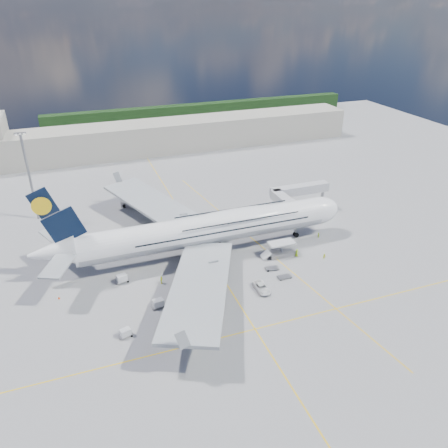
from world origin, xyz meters
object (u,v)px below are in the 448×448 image
object	(u,v)px
dolly_nose_far	(272,268)
catering_truck_inner	(184,221)
crew_loader	(324,256)
cone_tail	(59,298)
dolly_nose_near	(284,277)
cargo_loader	(280,251)
airliner	(208,229)
jet_bridge	(294,195)
crew_wing	(161,280)
dolly_row_c	(158,303)
cone_nose	(301,225)
dolly_row_b	(196,312)
crew_van	(297,253)
baggage_tug	(206,311)
cone_wing_right_outer	(181,315)
crew_tug	(213,292)
light_mast	(29,176)
dolly_back	(122,278)
cone_wing_left_inner	(191,234)
service_van	(262,288)
dolly_row_a	(125,333)
cone_wing_left_outer	(157,227)
catering_truck_outer	(133,200)
crew_nose	(319,235)
cone_wing_right_inner	(191,290)

from	to	relation	value
dolly_nose_far	catering_truck_inner	distance (m)	30.61
crew_loader	cone_tail	distance (m)	61.79
dolly_nose_near	cargo_loader	bearing A→B (deg)	70.03
cone_tail	airliner	bearing A→B (deg)	10.99
airliner	dolly_nose_near	bearing A→B (deg)	-51.56
jet_bridge	crew_wing	size ratio (longest dim) A/B	9.65
dolly_row_c	cargo_loader	bearing A→B (deg)	7.87
cone_nose	cargo_loader	bearing A→B (deg)	-135.64
dolly_row_b	crew_van	size ratio (longest dim) A/B	1.64
baggage_tug	cone_wing_right_outer	size ratio (longest dim) A/B	5.65
cone_tail	crew_wing	bearing A→B (deg)	-5.17
baggage_tug	crew_van	size ratio (longest dim) A/B	1.59
dolly_nose_far	cone_nose	size ratio (longest dim) A/B	5.81
dolly_row_c	crew_tug	xyz separation A→B (m)	(11.90, -0.05, -0.13)
dolly_nose_near	light_mast	bearing A→B (deg)	136.92
cargo_loader	crew_loader	world-z (taller)	cargo_loader
cone_tail	dolly_row_c	bearing A→B (deg)	-27.37
dolly_nose_near	jet_bridge	bearing A→B (deg)	59.73
dolly_back	baggage_tug	bearing A→B (deg)	-64.28
dolly_nose_far	cone_wing_right_outer	distance (m)	26.24
cone_wing_left_inner	dolly_nose_near	bearing A→B (deg)	-61.35
cargo_loader	service_van	xyz separation A→B (m)	(-10.46, -11.85, -0.49)
jet_bridge	crew_loader	world-z (taller)	jet_bridge
dolly_nose_near	catering_truck_inner	world-z (taller)	catering_truck_inner
cone_wing_right_outer	baggage_tug	bearing A→B (deg)	-12.33
dolly_row_a	crew_tug	distance (m)	20.65
dolly_nose_near	cone_wing_left_outer	bearing A→B (deg)	123.97
cone_nose	dolly_nose_far	bearing A→B (deg)	-134.84
crew_van	crew_tug	size ratio (longest dim) A/B	1.14
light_mast	dolly_nose_near	world-z (taller)	light_mast
dolly_nose_far	service_van	world-z (taller)	service_van
catering_truck_inner	cone_wing_left_outer	xyz separation A→B (m)	(-7.08, 2.60, -1.85)
light_mast	baggage_tug	world-z (taller)	light_mast
dolly_back	catering_truck_outer	xyz separation A→B (m)	(9.19, 39.15, 1.04)
dolly_nose_near	dolly_row_b	bearing A→B (deg)	-164.68
baggage_tug	cone_wing_left_outer	size ratio (longest dim) A/B	6.49
airliner	crew_wing	xyz separation A→B (m)	(-13.89, -8.90, -5.89)
crew_nose	cone_tail	bearing A→B (deg)	165.80
dolly_row_c	dolly_nose_far	bearing A→B (deg)	0.81
dolly_nose_far	light_mast	bearing A→B (deg)	146.52
airliner	light_mast	distance (m)	53.72
cargo_loader	light_mast	xyz separation A→B (m)	(-56.82, 42.11, 11.95)
dolly_nose_far	cone_nose	world-z (taller)	cone_nose
dolly_row_c	service_van	size ratio (longest dim) A/B	0.57
dolly_nose_far	crew_wing	bearing A→B (deg)	-178.58
service_van	crew_van	xyz separation A→B (m)	(14.08, 10.03, 0.22)
dolly_back	cone_wing_right_inner	distance (m)	16.24
dolly_back	crew_tug	world-z (taller)	dolly_back
airliner	cargo_loader	xyz separation A→B (m)	(16.56, -7.11, -5.62)
cone_wing_right_outer	dolly_back	bearing A→B (deg)	120.36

